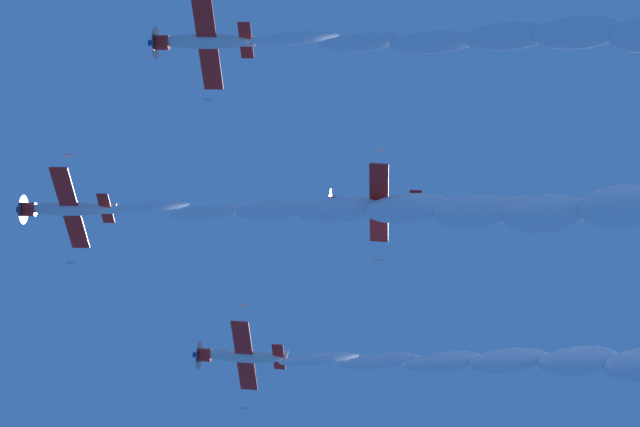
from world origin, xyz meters
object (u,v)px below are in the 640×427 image
object	(u,v)px
airplane_left_wingman	(201,42)
airplane_right_wingman	(240,356)
airplane_lead	(65,209)
airplane_slot_tail	(373,204)

from	to	relation	value
airplane_left_wingman	airplane_right_wingman	bearing A→B (deg)	-136.82
airplane_right_wingman	airplane_lead	bearing A→B (deg)	0.44
airplane_lead	airplane_left_wingman	xyz separation A→B (m)	(0.84, 20.09, -1.37)
airplane_left_wingman	airplane_slot_tail	distance (m)	20.32
airplane_right_wingman	airplane_slot_tail	xyz separation A→B (m)	(1.27, 19.34, 0.13)
airplane_slot_tail	airplane_lead	bearing A→B (deg)	-44.58
airplane_lead	airplane_right_wingman	world-z (taller)	airplane_lead
airplane_right_wingman	airplane_slot_tail	bearing A→B (deg)	86.25
airplane_left_wingman	airplane_right_wingman	size ratio (longest dim) A/B	1.00
airplane_slot_tail	airplane_left_wingman	bearing A→B (deg)	2.54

